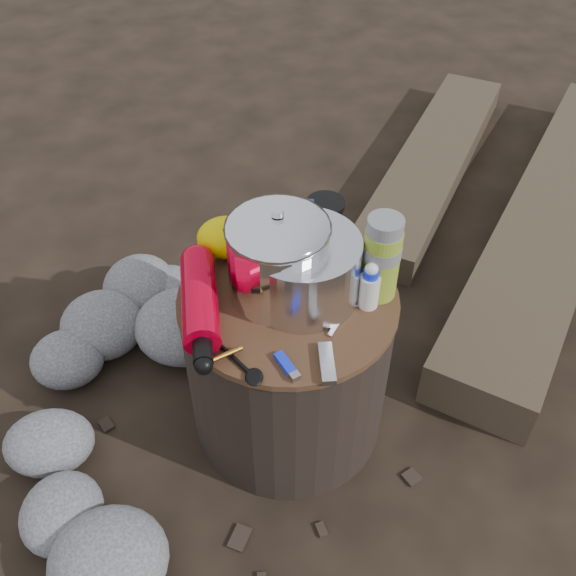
{
  "coord_description": "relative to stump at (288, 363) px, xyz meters",
  "views": [
    {
      "loc": [
        -0.07,
        -1.03,
        1.48
      ],
      "look_at": [
        0.0,
        0.0,
        0.48
      ],
      "focal_mm": 41.19,
      "sensor_mm": 36.0,
      "label": 1
    }
  ],
  "objects": [
    {
      "name": "fuel_bottle",
      "position": [
        -0.19,
        -0.03,
        0.26
      ],
      "size": [
        0.1,
        0.33,
        0.08
      ],
      "primitive_type": null,
      "rotation": [
        0.0,
        0.0,
        0.07
      ],
      "color": "red",
      "rests_on": "stump"
    },
    {
      "name": "camping_pot",
      "position": [
        -0.02,
        0.02,
        0.33
      ],
      "size": [
        0.22,
        0.22,
        0.22
      ],
      "primitive_type": "cylinder",
      "color": "silver",
      "rests_on": "stump"
    },
    {
      "name": "thermos",
      "position": [
        0.2,
        0.0,
        0.33
      ],
      "size": [
        0.08,
        0.08,
        0.2
      ],
      "primitive_type": "cylinder",
      "color": "#8EA92C",
      "rests_on": "stump"
    },
    {
      "name": "rock_ring",
      "position": [
        -0.42,
        0.04,
        -0.13
      ],
      "size": [
        0.45,
        0.98,
        0.19
      ],
      "primitive_type": null,
      "color": "slate",
      "rests_on": "ground"
    },
    {
      "name": "pot_grabber",
      "position": [
        0.11,
        -0.06,
        0.23
      ],
      "size": [
        0.12,
        0.13,
        0.01
      ],
      "primitive_type": null,
      "rotation": [
        0.0,
        0.0,
        -0.71
      ],
      "color": "#B3B3B8",
      "rests_on": "stump"
    },
    {
      "name": "lighter",
      "position": [
        -0.02,
        -0.19,
        0.23
      ],
      "size": [
        0.05,
        0.08,
        0.01
      ],
      "primitive_type": "cube",
      "rotation": [
        0.0,
        0.0,
        0.45
      ],
      "color": "#162DF5",
      "rests_on": "stump"
    },
    {
      "name": "stuff_sack",
      "position": [
        -0.13,
        0.16,
        0.27
      ],
      "size": [
        0.14,
        0.11,
        0.09
      ],
      "primitive_type": "ellipsoid",
      "color": "#F5D700",
      "rests_on": "stump"
    },
    {
      "name": "stump",
      "position": [
        0.0,
        0.0,
        0.0
      ],
      "size": [
        0.49,
        0.49,
        0.45
      ],
      "primitive_type": "cylinder",
      "color": "black",
      "rests_on": "ground"
    },
    {
      "name": "travel_mug",
      "position": [
        0.1,
        0.17,
        0.29
      ],
      "size": [
        0.09,
        0.09,
        0.13
      ],
      "primitive_type": "cylinder",
      "color": "black",
      "rests_on": "stump"
    },
    {
      "name": "ground",
      "position": [
        0.0,
        0.0,
        -0.23
      ],
      "size": [
        60.0,
        60.0,
        0.0
      ],
      "primitive_type": "plane",
      "color": "black",
      "rests_on": "ground"
    },
    {
      "name": "foil_windscreen",
      "position": [
        0.03,
        0.01,
        0.3
      ],
      "size": [
        0.25,
        0.25,
        0.15
      ],
      "primitive_type": "cylinder",
      "color": "silver",
      "rests_on": "stump"
    },
    {
      "name": "spork",
      "position": [
        -0.12,
        -0.17,
        0.23
      ],
      "size": [
        0.11,
        0.13,
        0.01
      ],
      "primitive_type": null,
      "rotation": [
        0.0,
        0.0,
        0.65
      ],
      "color": "black",
      "rests_on": "stump"
    },
    {
      "name": "squeeze_bottle",
      "position": [
        0.17,
        -0.03,
        0.28
      ],
      "size": [
        0.04,
        0.04,
        0.1
      ],
      "primitive_type": "cylinder",
      "color": "white",
      "rests_on": "stump"
    },
    {
      "name": "log_small",
      "position": [
        0.64,
        1.1,
        -0.17
      ],
      "size": [
        0.83,
        1.25,
        0.11
      ],
      "primitive_type": "cube",
      "rotation": [
        0.0,
        0.0,
        -0.5
      ],
      "color": "#403426",
      "rests_on": "ground"
    },
    {
      "name": "log_main",
      "position": [
        0.96,
        0.69,
        -0.15
      ],
      "size": [
        1.22,
        1.65,
        0.15
      ],
      "primitive_type": "cube",
      "rotation": [
        0.0,
        0.0,
        -0.57
      ],
      "color": "#403426",
      "rests_on": "ground"
    },
    {
      "name": "multitool",
      "position": [
        0.06,
        -0.2,
        0.23
      ],
      "size": [
        0.03,
        0.1,
        0.01
      ],
      "primitive_type": "cube",
      "rotation": [
        0.0,
        0.0,
        -0.01
      ],
      "color": "#B3B3B8",
      "rests_on": "stump"
    },
    {
      "name": "food_pouch",
      "position": [
        0.01,
        0.15,
        0.3
      ],
      "size": [
        0.12,
        0.05,
        0.15
      ],
      "primitive_type": "cube",
      "rotation": [
        0.0,
        0.0,
        -0.21
      ],
      "color": "navy",
      "rests_on": "stump"
    }
  ]
}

